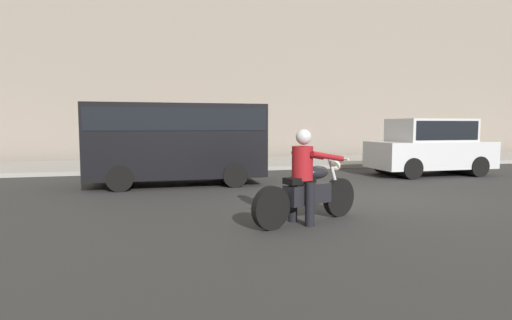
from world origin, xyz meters
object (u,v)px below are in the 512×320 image
(parked_van_black, at_px, (177,138))
(street_sign_post, at_px, (178,126))
(parked_hatchback_silver, at_px, (430,146))
(motorcycle_with_rider_crimson, at_px, (307,184))

(parked_van_black, relative_size, street_sign_post, 1.93)
(parked_hatchback_silver, bearing_deg, street_sign_post, 145.16)
(motorcycle_with_rider_crimson, relative_size, street_sign_post, 0.88)
(parked_hatchback_silver, xyz_separation_m, street_sign_post, (-7.64, 5.32, 0.65))
(motorcycle_with_rider_crimson, xyz_separation_m, street_sign_post, (-1.50, 10.34, 0.95))
(street_sign_post, bearing_deg, motorcycle_with_rider_crimson, -81.74)
(parked_hatchback_silver, bearing_deg, motorcycle_with_rider_crimson, -140.75)
(parked_hatchback_silver, height_order, street_sign_post, street_sign_post)
(motorcycle_with_rider_crimson, height_order, parked_hatchback_silver, parked_hatchback_silver)
(parked_hatchback_silver, bearing_deg, parked_van_black, -178.97)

